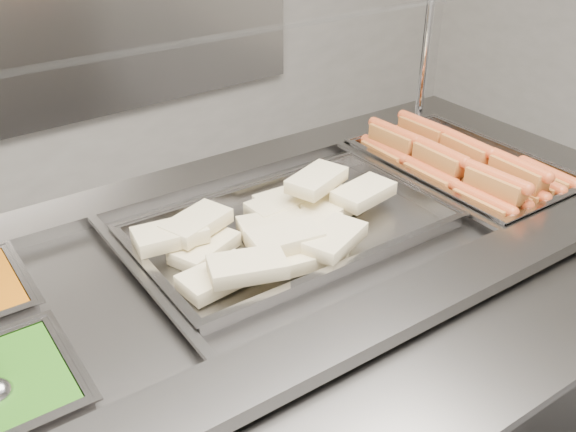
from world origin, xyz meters
TOP-DOWN VIEW (x-y plane):
  - back_panel at (0.00, 2.45)m, footprint 3.00×0.04m
  - steam_counter at (-0.01, 0.48)m, footprint 2.11×1.01m
  - tray_rail at (-0.04, -0.08)m, footprint 1.99×0.50m
  - sneeze_guard at (0.00, 0.73)m, footprint 1.83×0.41m
  - pan_hotdogs at (0.68, 0.45)m, footprint 0.40×0.62m
  - pan_wraps at (0.06, 0.48)m, footprint 0.77×0.47m
  - hotdogs_in_buns at (0.65, 0.44)m, footprint 0.34×0.58m
  - tortilla_wraps at (0.01, 0.48)m, footprint 0.68×0.38m

SIDE VIEW (x-z plane):
  - steam_counter at x=-0.01m, z-range 0.00..0.99m
  - tray_rail at x=-0.04m, z-range 0.91..0.96m
  - pan_hotdogs at x=0.68m, z-range 0.89..1.00m
  - pan_wraps at x=0.06m, z-range 0.92..1.00m
  - hotdogs_in_buns at x=0.65m, z-range 0.93..1.06m
  - tortilla_wraps at x=0.01m, z-range 0.95..1.05m
  - back_panel at x=0.00m, z-range 0.60..1.80m
  - sneeze_guard at x=0.00m, z-range 1.15..1.63m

